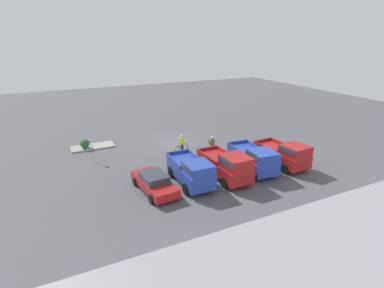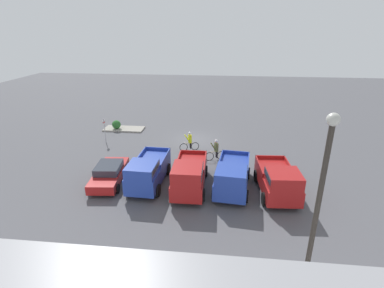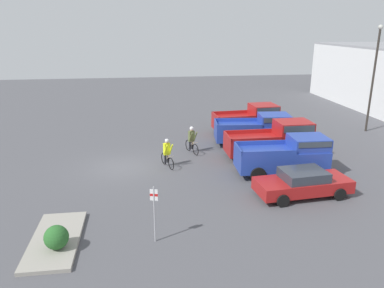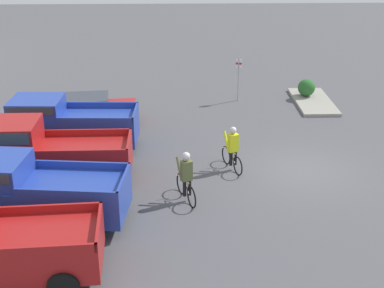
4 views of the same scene
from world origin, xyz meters
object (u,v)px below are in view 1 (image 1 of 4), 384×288
(pickup_truck_0, at_px, (285,154))
(fire_lane_sign, at_px, (92,147))
(sedan_0, at_px, (154,182))
(shrub, at_px, (85,144))
(pickup_truck_3, at_px, (192,171))
(cyclist_0, at_px, (181,143))
(cyclist_1, at_px, (212,145))
(pickup_truck_2, at_px, (227,165))
(pickup_truck_1, at_px, (254,158))

(pickup_truck_0, bearing_deg, fire_lane_sign, -28.93)
(pickup_truck_0, height_order, sedan_0, pickup_truck_0)
(pickup_truck_0, relative_size, fire_lane_sign, 2.17)
(pickup_truck_0, bearing_deg, sedan_0, -3.36)
(shrub, bearing_deg, pickup_truck_0, 141.68)
(pickup_truck_3, bearing_deg, pickup_truck_0, 177.42)
(sedan_0, bearing_deg, cyclist_0, -128.01)
(cyclist_0, xyz_separation_m, fire_lane_sign, (7.94, -1.06, 0.53))
(cyclist_1, bearing_deg, pickup_truck_3, 47.16)
(pickup_truck_2, relative_size, cyclist_0, 3.07)
(sedan_0, distance_m, cyclist_0, 7.87)
(shrub, bearing_deg, pickup_truck_3, 118.76)
(pickup_truck_0, relative_size, cyclist_0, 2.86)
(pickup_truck_2, relative_size, sedan_0, 1.12)
(fire_lane_sign, bearing_deg, shrub, -86.61)
(pickup_truck_0, height_order, pickup_truck_1, pickup_truck_0)
(cyclist_0, bearing_deg, pickup_truck_0, 132.93)
(sedan_0, bearing_deg, pickup_truck_2, 173.49)
(sedan_0, relative_size, cyclist_0, 2.74)
(pickup_truck_3, height_order, shrub, pickup_truck_3)
(pickup_truck_0, height_order, shrub, pickup_truck_0)
(pickup_truck_1, relative_size, shrub, 5.91)
(pickup_truck_0, distance_m, fire_lane_sign, 16.37)
(pickup_truck_3, relative_size, fire_lane_sign, 2.20)
(shrub, bearing_deg, cyclist_0, 150.43)
(pickup_truck_1, height_order, cyclist_1, pickup_truck_1)
(cyclist_0, bearing_deg, pickup_truck_2, 96.34)
(pickup_truck_0, bearing_deg, pickup_truck_2, -0.20)
(fire_lane_sign, bearing_deg, sedan_0, 113.12)
(pickup_truck_3, relative_size, cyclist_1, 2.81)
(sedan_0, bearing_deg, pickup_truck_3, 174.28)
(pickup_truck_3, distance_m, sedan_0, 2.84)
(pickup_truck_3, height_order, cyclist_0, pickup_truck_3)
(sedan_0, height_order, shrub, sedan_0)
(pickup_truck_2, xyz_separation_m, cyclist_1, (-1.56, -5.08, -0.28))
(cyclist_0, bearing_deg, pickup_truck_3, 72.38)
(pickup_truck_0, xyz_separation_m, pickup_truck_3, (8.44, -0.38, -0.01))
(pickup_truck_0, xyz_separation_m, pickup_truck_2, (5.62, -0.02, 0.04))
(fire_lane_sign, bearing_deg, pickup_truck_0, 151.07)
(pickup_truck_0, xyz_separation_m, cyclist_0, (6.38, -6.86, -0.27))
(cyclist_0, height_order, fire_lane_sign, fire_lane_sign)
(cyclist_1, distance_m, fire_lane_sign, 10.65)
(pickup_truck_0, relative_size, pickup_truck_2, 0.93)
(pickup_truck_1, distance_m, pickup_truck_2, 2.78)
(pickup_truck_2, xyz_separation_m, cyclist_0, (0.76, -6.84, -0.32))
(pickup_truck_3, bearing_deg, pickup_truck_2, 172.70)
(fire_lane_sign, bearing_deg, pickup_truck_3, 127.99)
(pickup_truck_2, bearing_deg, shrub, -52.14)
(pickup_truck_3, distance_m, fire_lane_sign, 9.57)
(pickup_truck_2, bearing_deg, pickup_truck_3, -7.30)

